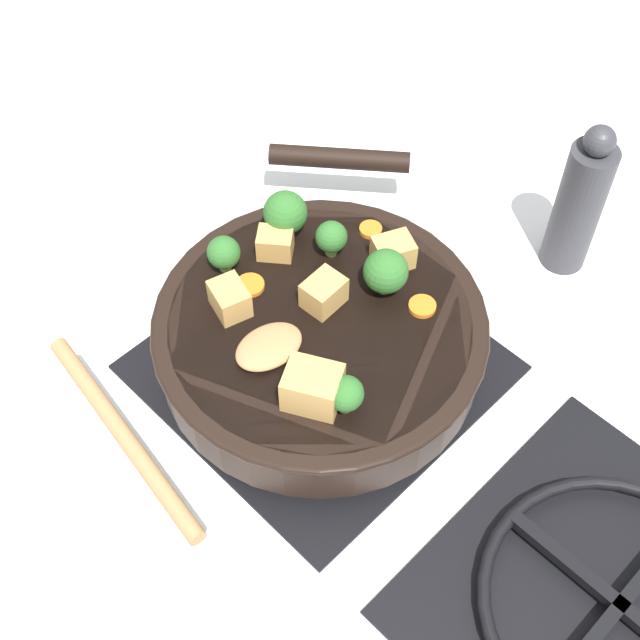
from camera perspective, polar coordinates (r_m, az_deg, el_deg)
name	(u,v)px	position (r m, az deg, el deg)	size (l,w,h in m)	color
ground_plane	(320,368)	(0.92, 0.00, -3.12)	(2.40, 2.40, 0.00)	white
front_burner_grate	(320,362)	(0.91, 0.00, -2.70)	(0.31, 0.31, 0.03)	black
rear_burner_grate	(617,609)	(0.84, 18.50, -17.14)	(0.31, 0.31, 0.03)	black
skillet_pan	(320,334)	(0.88, 0.01, -0.89)	(0.41, 0.39, 0.06)	black
wooden_spoon	(188,396)	(0.81, -8.48, -4.81)	(0.21, 0.24, 0.02)	#A87A4C
tofu_cube_center_large	(275,243)	(0.90, -2.89, 4.92)	(0.04, 0.03, 0.03)	tan
tofu_cube_near_handle	(324,293)	(0.86, 0.24, 1.75)	(0.04, 0.03, 0.03)	tan
tofu_cube_east_chunk	(313,387)	(0.79, -0.48, -4.34)	(0.05, 0.04, 0.04)	tan
tofu_cube_west_chunk	(391,251)	(0.89, 4.58, 4.42)	(0.04, 0.03, 0.03)	tan
tofu_cube_back_piece	(230,299)	(0.86, -5.80, 1.35)	(0.04, 0.03, 0.03)	tan
broccoli_floret_near_spoon	(331,237)	(0.89, 0.73, 5.31)	(0.03, 0.03, 0.04)	#709956
broccoli_floret_center_top	(224,253)	(0.88, -6.18, 4.29)	(0.03, 0.03, 0.04)	#709956
broccoli_floret_east_rim	(285,213)	(0.91, -2.24, 6.87)	(0.05, 0.05, 0.05)	#709956
broccoli_floret_west_rim	(345,394)	(0.78, 1.64, -4.76)	(0.03, 0.03, 0.04)	#709956
broccoli_floret_north_edge	(386,272)	(0.86, 4.23, 3.11)	(0.04, 0.04, 0.05)	#709956
carrot_slice_orange_thin	(250,285)	(0.88, -4.50, 2.23)	(0.03, 0.03, 0.01)	orange
carrot_slice_near_center	(422,306)	(0.87, 6.56, 0.88)	(0.03, 0.03, 0.01)	orange
carrot_slice_edge_slice	(371,230)	(0.93, 3.26, 5.80)	(0.02, 0.02, 0.01)	orange
pepper_mill	(579,204)	(0.99, 16.25, 7.15)	(0.05, 0.05, 0.19)	#333338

